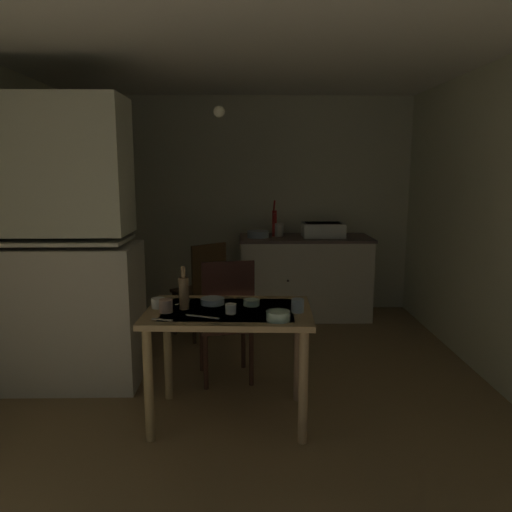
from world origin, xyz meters
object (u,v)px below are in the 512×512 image
at_px(chair_by_counter, 202,287).
at_px(hutch_cabinet, 63,254).
at_px(sink_basin, 323,230).
at_px(mixing_bowl_counter, 258,234).
at_px(chair_far_side, 227,319).
at_px(dining_table, 229,326).
at_px(serving_bowl_wide, 212,301).
at_px(glass_bottle, 184,292).
at_px(hand_pump, 274,221).
at_px(mug_tall, 231,309).

bearing_deg(chair_by_counter, hutch_cabinet, -132.42).
distance_m(sink_basin, mixing_bowl_counter, 0.70).
bearing_deg(sink_basin, chair_far_side, -119.77).
height_order(dining_table, serving_bowl_wide, serving_bowl_wide).
distance_m(dining_table, serving_bowl_wide, 0.21).
relative_size(mixing_bowl_counter, glass_bottle, 0.84).
bearing_deg(sink_basin, chair_by_counter, -151.66).
relative_size(hutch_cabinet, sink_basin, 4.80).
xyz_separation_m(hand_pump, mixing_bowl_counter, (-0.18, -0.10, -0.13)).
bearing_deg(serving_bowl_wide, mug_tall, -59.73).
distance_m(hand_pump, serving_bowl_wide, 2.27).
height_order(mug_tall, glass_bottle, glass_bottle).
bearing_deg(chair_by_counter, serving_bowl_wide, -82.26).
distance_m(serving_bowl_wide, glass_bottle, 0.22).
bearing_deg(dining_table, glass_bottle, 176.73).
bearing_deg(mug_tall, hutch_cabinet, 151.45).
bearing_deg(chair_by_counter, glass_bottle, -88.94).
height_order(serving_bowl_wide, mug_tall, mug_tall).
bearing_deg(mug_tall, hand_pump, 80.58).
bearing_deg(mug_tall, glass_bottle, 160.49).
height_order(hand_pump, glass_bottle, hand_pump).
bearing_deg(glass_bottle, dining_table, -3.27).
relative_size(dining_table, serving_bowl_wide, 6.92).
relative_size(sink_basin, chair_far_side, 0.46).
height_order(chair_far_side, glass_bottle, glass_bottle).
xyz_separation_m(mixing_bowl_counter, mug_tall, (-0.22, -2.31, -0.15)).
bearing_deg(mug_tall, mixing_bowl_counter, 84.59).
distance_m(chair_by_counter, glass_bottle, 1.62).
bearing_deg(mixing_bowl_counter, serving_bowl_wide, -99.37).
bearing_deg(hutch_cabinet, chair_by_counter, 47.58).
bearing_deg(mug_tall, chair_far_side, 94.77).
distance_m(sink_basin, chair_far_side, 2.02).
bearing_deg(sink_basin, glass_bottle, -118.39).
height_order(hand_pump, mixing_bowl_counter, hand_pump).
relative_size(chair_far_side, serving_bowl_wide, 6.25).
bearing_deg(chair_by_counter, hand_pump, 44.71).
xyz_separation_m(mixing_bowl_counter, dining_table, (-0.23, -2.22, -0.29)).
xyz_separation_m(sink_basin, chair_by_counter, (-1.25, -0.67, -0.47)).
bearing_deg(chair_far_side, chair_by_counter, 104.76).
relative_size(dining_table, chair_far_side, 1.11).
relative_size(sink_basin, serving_bowl_wide, 2.87).
relative_size(chair_far_side, chair_by_counter, 1.04).
height_order(mixing_bowl_counter, serving_bowl_wide, mixing_bowl_counter).
relative_size(hand_pump, chair_by_counter, 0.42).
bearing_deg(serving_bowl_wide, chair_far_side, 80.62).
bearing_deg(sink_basin, hutch_cabinet, -142.22).
bearing_deg(sink_basin, mug_tall, -111.32).
bearing_deg(chair_by_counter, mug_tall, -79.04).
bearing_deg(dining_table, chair_far_side, 93.99).
distance_m(hutch_cabinet, chair_far_side, 1.29).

